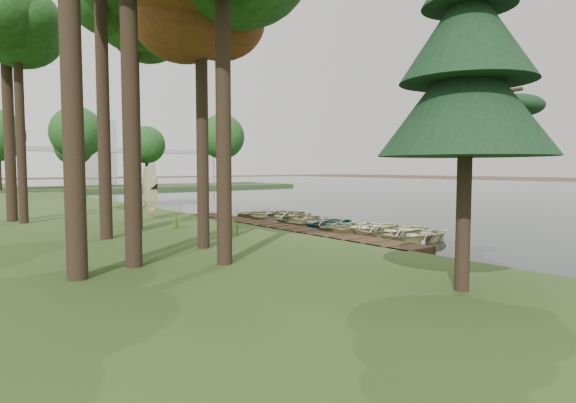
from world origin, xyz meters
TOP-DOWN VIEW (x-y plane):
  - ground at (0.00, 0.00)m, footprint 300.00×300.00m
  - water at (30.00, 20.00)m, footprint 130.00×200.00m
  - boardwalk at (-1.60, 0.00)m, footprint 1.60×16.00m
  - peninsula at (8.00, 50.00)m, footprint 50.00×14.00m
  - far_trees at (4.67, 50.00)m, footprint 45.60×5.60m
  - bridge at (12.31, 120.00)m, footprint 95.90×4.00m
  - building_a at (30.00, 140.00)m, footprint 10.00×8.00m
  - rowboat_0 at (1.08, -5.92)m, footprint 3.56×2.69m
  - rowboat_1 at (1.12, -4.67)m, footprint 4.17×3.31m
  - rowboat_2 at (0.79, -3.36)m, footprint 4.11×3.10m
  - rowboat_3 at (0.72, -2.48)m, footprint 3.73×2.83m
  - rowboat_4 at (1.07, -0.83)m, footprint 3.62×2.91m
  - rowboat_5 at (0.93, 0.18)m, footprint 3.22×2.30m
  - rowboat_6 at (1.29, 1.95)m, footprint 3.35×2.56m
  - rowboat_7 at (0.95, 3.10)m, footprint 4.03×3.13m
  - rowboat_8 at (1.24, 4.49)m, footprint 4.71×4.16m
  - rowboat_9 at (1.11, 5.41)m, footprint 3.79×3.10m
  - stored_rowboat at (-5.16, 6.74)m, footprint 2.92×2.11m
  - tree_2 at (-7.37, -3.37)m, footprint 4.35×4.35m
  - tree_4 at (-7.23, 3.20)m, footprint 3.97×3.97m
  - tree_6 at (-10.96, 8.70)m, footprint 4.40×4.40m
  - pine_tree at (-5.45, -12.00)m, footprint 3.80×3.80m
  - reeds_0 at (-4.76, -0.99)m, footprint 0.60×0.60m
  - reeds_1 at (-2.84, 3.04)m, footprint 0.60×0.60m
  - reeds_2 at (-5.87, 2.15)m, footprint 0.60×0.60m
  - reeds_3 at (-3.26, 5.02)m, footprint 0.60×0.60m

SIDE VIEW (x-z plane):
  - ground at x=0.00m, z-range 0.00..0.00m
  - water at x=30.00m, z-range 0.00..0.05m
  - boardwalk at x=-1.60m, z-range 0.00..0.30m
  - peninsula at x=8.00m, z-range 0.00..0.45m
  - rowboat_6 at x=1.29m, z-range 0.05..0.70m
  - rowboat_4 at x=1.07m, z-range 0.05..0.71m
  - rowboat_5 at x=0.93m, z-range 0.05..0.72m
  - rowboat_9 at x=1.11m, z-range 0.05..0.74m
  - rowboat_0 at x=1.08m, z-range 0.05..0.75m
  - rowboat_3 at x=0.72m, z-range 0.05..0.78m
  - rowboat_7 at x=0.95m, z-range 0.05..0.81m
  - rowboat_1 at x=1.12m, z-range 0.05..0.82m
  - rowboat_2 at x=0.79m, z-range 0.05..0.85m
  - rowboat_8 at x=1.24m, z-range 0.05..0.86m
  - stored_rowboat at x=-5.16m, z-range 0.30..0.90m
  - reeds_1 at x=-2.84m, z-range 0.30..1.26m
  - reeds_0 at x=-4.76m, z-range 0.30..1.30m
  - reeds_3 at x=-3.26m, z-range 0.30..1.35m
  - reeds_2 at x=-5.87m, z-range 0.30..1.40m
  - pine_tree at x=-5.45m, z-range 1.29..9.37m
  - far_trees at x=4.67m, z-range 2.03..10.83m
  - bridge at x=12.31m, z-range 2.78..11.38m
  - tree_2 at x=-7.37m, z-range 3.41..13.50m
  - building_a at x=30.00m, z-range 0.00..18.00m
  - tree_4 at x=-7.23m, z-range 3.76..14.32m
  - tree_6 at x=-10.96m, z-range 4.00..15.37m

